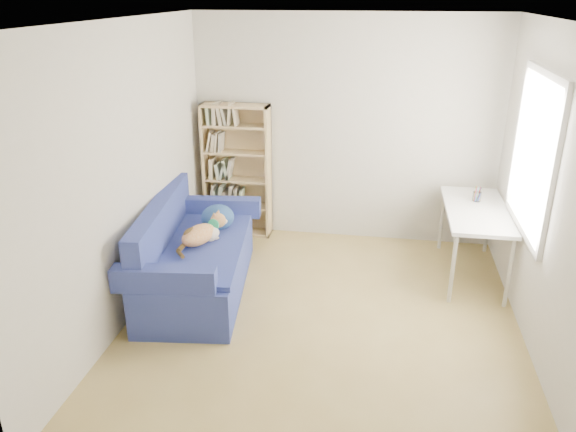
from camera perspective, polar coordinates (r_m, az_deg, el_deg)
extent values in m
plane|color=#A18748|center=(5.20, 3.51, -10.73)|extent=(4.00, 4.00, 0.00)
cube|color=silver|center=(6.55, 5.77, 8.58)|extent=(3.50, 0.04, 2.60)
cube|color=silver|center=(2.83, -0.50, -10.24)|extent=(3.50, 0.04, 2.60)
cube|color=silver|center=(5.10, -16.10, 3.90)|extent=(0.04, 4.00, 2.60)
cube|color=silver|center=(4.80, 25.15, 1.50)|extent=(0.04, 4.00, 2.60)
cube|color=white|center=(4.38, 4.34, 19.20)|extent=(3.50, 4.00, 0.04)
cube|color=white|center=(5.29, 23.92, 5.78)|extent=(0.01, 1.20, 1.30)
cube|color=navy|center=(5.67, -9.08, -5.31)|extent=(1.10, 1.96, 0.47)
cube|color=navy|center=(5.60, -12.83, -0.77)|extent=(0.39, 1.87, 0.46)
cube|color=navy|center=(6.27, -6.85, 0.92)|extent=(0.89, 0.27, 0.21)
cube|color=navy|center=(4.82, -12.48, -6.28)|extent=(0.89, 0.27, 0.21)
cube|color=navy|center=(5.56, -9.04, -3.00)|extent=(1.07, 1.81, 0.05)
ellipsoid|color=#2B508C|center=(5.91, -7.17, -0.14)|extent=(0.34, 0.38, 0.26)
ellipsoid|color=#B75814|center=(5.51, -9.08, -1.92)|extent=(0.36, 0.49, 0.18)
ellipsoid|color=silver|center=(5.61, -8.06, -1.65)|extent=(0.19, 0.22, 0.11)
ellipsoid|color=#37260F|center=(5.46, -9.59, -1.71)|extent=(0.20, 0.25, 0.09)
sphere|color=#B75814|center=(5.76, -7.94, -0.31)|extent=(0.16, 0.16, 0.16)
cone|color=#B75814|center=(5.77, -8.07, 0.51)|extent=(0.08, 0.08, 0.08)
cone|color=#B75814|center=(5.71, -8.28, 0.25)|extent=(0.07, 0.08, 0.08)
cylinder|color=#25BA81|center=(5.70, -8.21, -0.79)|extent=(0.13, 0.08, 0.12)
cylinder|color=#37260F|center=(5.32, -10.11, -3.34)|extent=(0.05, 0.17, 0.06)
cube|color=tan|center=(6.85, -8.32, 4.70)|extent=(0.03, 0.25, 1.59)
cube|color=tan|center=(6.66, -2.00, 4.42)|extent=(0.03, 0.25, 1.59)
cube|color=tan|center=(6.55, -5.44, 11.10)|extent=(0.80, 0.25, 0.03)
cube|color=tan|center=(7.02, -4.99, -1.54)|extent=(0.80, 0.25, 0.03)
cube|color=tan|center=(6.85, -4.97, 4.85)|extent=(0.80, 0.02, 1.59)
cube|color=white|center=(6.01, 18.62, 0.55)|extent=(0.61, 1.34, 0.04)
cylinder|color=silver|center=(6.75, 19.68, -0.66)|extent=(0.04, 0.04, 0.71)
cylinder|color=silver|center=(5.65, 21.56, -5.44)|extent=(0.04, 0.04, 0.71)
cylinder|color=silver|center=(6.68, 15.37, -0.39)|extent=(0.04, 0.04, 0.71)
cylinder|color=silver|center=(5.56, 16.38, -5.19)|extent=(0.04, 0.04, 0.71)
cylinder|color=white|center=(6.20, 18.63, 1.89)|extent=(0.09, 0.09, 0.10)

